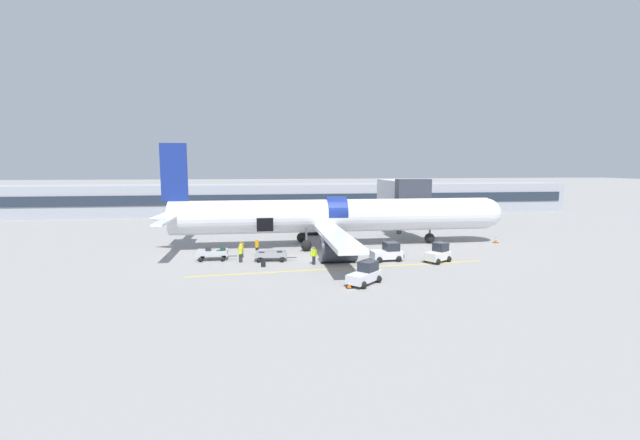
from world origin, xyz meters
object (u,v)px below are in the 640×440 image
at_px(baggage_tug_lead, 365,275).
at_px(baggage_cart_queued, 214,254).
at_px(ground_crew_loader_b, 314,255).
at_px(baggage_tug_mid, 438,254).
at_px(ground_crew_driver, 242,249).
at_px(airplane, 331,217).
at_px(ground_crew_supervisor, 257,246).
at_px(baggage_cart_loading, 272,256).
at_px(suitcase_on_tarmac_upright, 263,263).
at_px(baggage_tug_rear, 387,253).
at_px(ground_crew_loader_a, 241,253).

relative_size(baggage_tug_lead, baggage_cart_queued, 0.84).
distance_m(baggage_cart_queued, ground_crew_loader_b, 9.65).
xyz_separation_m(baggage_tug_mid, ground_crew_loader_b, (-11.49, 0.58, 0.11)).
bearing_deg(baggage_tug_lead, ground_crew_driver, 131.90).
height_order(airplane, baggage_tug_lead, airplane).
xyz_separation_m(baggage_tug_lead, ground_crew_supervisor, (-8.08, 11.63, 0.17)).
xyz_separation_m(airplane, baggage_tug_mid, (8.42, -9.27, -2.51)).
xyz_separation_m(baggage_cart_loading, ground_crew_driver, (-2.80, 1.76, 0.40)).
height_order(baggage_tug_lead, baggage_cart_loading, baggage_tug_lead).
relative_size(baggage_tug_lead, suitcase_on_tarmac_upright, 4.31).
bearing_deg(baggage_tug_mid, ground_crew_loader_b, 177.10).
distance_m(baggage_cart_loading, ground_crew_loader_b, 4.27).
bearing_deg(baggage_cart_queued, suitcase_on_tarmac_upright, -36.85).
bearing_deg(baggage_tug_mid, baggage_tug_lead, -143.74).
relative_size(baggage_tug_rear, ground_crew_loader_b, 1.89).
distance_m(baggage_tug_rear, ground_crew_loader_a, 13.62).
xyz_separation_m(baggage_tug_rear, ground_crew_driver, (-13.55, 3.14, 0.13)).
distance_m(baggage_tug_lead, baggage_cart_queued, 15.70).
distance_m(airplane, baggage_tug_rear, 9.28).
distance_m(baggage_tug_rear, ground_crew_supervisor, 12.80).
bearing_deg(ground_crew_loader_a, ground_crew_supervisor, 64.09).
distance_m(baggage_tug_lead, baggage_cart_loading, 11.13).
bearing_deg(baggage_cart_loading, baggage_tug_rear, -7.31).
height_order(baggage_tug_lead, ground_crew_driver, baggage_tug_lead).
bearing_deg(baggage_cart_loading, ground_crew_loader_b, -29.11).
height_order(baggage_tug_mid, ground_crew_loader_a, baggage_tug_mid).
relative_size(ground_crew_loader_a, ground_crew_driver, 1.04).
distance_m(baggage_tug_lead, ground_crew_driver, 14.27).
bearing_deg(ground_crew_driver, baggage_cart_loading, -32.13).
distance_m(ground_crew_loader_a, ground_crew_driver, 2.02).
distance_m(baggage_tug_lead, ground_crew_loader_a, 12.86).
relative_size(baggage_tug_mid, ground_crew_supervisor, 1.72).
height_order(airplane, ground_crew_loader_a, airplane).
distance_m(baggage_cart_loading, suitcase_on_tarmac_upright, 2.46).
distance_m(baggage_tug_rear, ground_crew_driver, 13.91).
bearing_deg(suitcase_on_tarmac_upright, baggage_tug_mid, -1.16).
xyz_separation_m(baggage_cart_queued, ground_crew_loader_a, (2.56, -1.39, 0.37)).
height_order(baggage_cart_loading, suitcase_on_tarmac_upright, baggage_cart_loading).
height_order(airplane, baggage_tug_mid, airplane).
xyz_separation_m(airplane, ground_crew_driver, (-9.58, -4.86, -2.38)).
bearing_deg(baggage_tug_mid, ground_crew_driver, 166.24).
height_order(baggage_tug_mid, ground_crew_supervisor, baggage_tug_mid).
bearing_deg(baggage_tug_lead, baggage_tug_rear, 61.75).
xyz_separation_m(baggage_tug_lead, ground_crew_loader_a, (-9.56, 8.60, 0.19)).
relative_size(baggage_tug_lead, baggage_cart_loading, 0.80).
relative_size(baggage_cart_loading, ground_crew_driver, 2.40).
distance_m(baggage_tug_rear, baggage_cart_loading, 10.84).
distance_m(airplane, baggage_cart_queued, 13.63).
distance_m(baggage_cart_queued, suitcase_on_tarmac_upright, 5.75).
relative_size(baggage_tug_rear, ground_crew_driver, 1.85).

